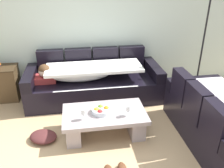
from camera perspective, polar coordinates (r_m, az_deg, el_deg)
The scene contains 11 objects.
ground_plane at distance 3.29m, azimuth -5.60°, elevation -17.26°, with size 14.00×14.00×0.00m, color tan.
back_wall at distance 4.64m, azimuth -8.24°, elevation 14.55°, with size 9.00×0.10×2.70m, color #B6C9BB.
couch_along_wall at distance 4.47m, azimuth -4.82°, elevation 0.44°, with size 2.45×0.92×0.88m.
couch_near_window at distance 3.68m, azimuth 23.99°, elevation -7.97°, with size 0.92×1.78×0.88m.
coffee_table at distance 3.53m, azimuth -1.80°, elevation -8.72°, with size 1.20×0.68×0.38m.
fruit_bowl at distance 3.42m, azimuth -2.63°, elevation -6.31°, with size 0.28×0.28×0.10m.
wine_glass_near_left at distance 3.26m, azimuth -6.86°, elevation -6.78°, with size 0.07×0.07×0.17m.
wine_glass_near_right at distance 3.32m, azimuth 3.89°, elevation -6.01°, with size 0.07×0.07×0.17m.
open_magazine at distance 3.47m, azimuth 2.69°, elevation -6.57°, with size 0.28×0.21×0.01m, color white.
floor_lamp at distance 4.64m, azimuth 20.89°, elevation 10.16°, with size 0.33×0.31×1.95m.
crumpled_garment at distance 3.66m, azimuth -16.17°, elevation -12.03°, with size 0.40×0.32×0.12m, color #4C2323.
Camera 1 is at (-0.07, -2.40, 2.25)m, focal length 38.07 mm.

